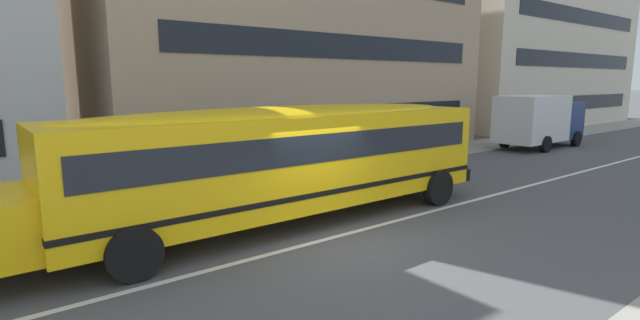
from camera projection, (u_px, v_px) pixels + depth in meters
ground_plane at (329, 239)px, 10.78m from camera, size 400.00×400.00×0.00m
sidewalk_far at (201, 185)px, 16.21m from camera, size 120.00×3.00×0.01m
lane_centreline at (329, 238)px, 10.77m from camera, size 110.00×0.16×0.01m
school_bus at (282, 155)px, 11.66m from camera, size 13.26×3.16×2.96m
box_truck at (539, 119)px, 25.18m from camera, size 6.09×2.56×2.82m
apartment_block_far_right at (512, 25)px, 39.62m from camera, size 21.65×11.54×16.50m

